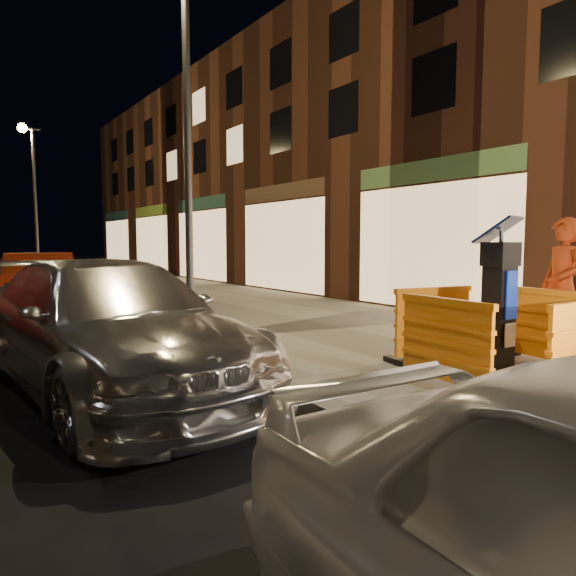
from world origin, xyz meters
TOP-DOWN VIEW (x-y plane):
  - ground_plane at (0.00, 0.00)m, footprint 120.00×120.00m
  - sidewalk at (3.00, 0.00)m, footprint 6.00×60.00m
  - kerb at (0.00, 0.00)m, footprint 0.30×60.00m
  - parking_kiosk at (2.27, -1.20)m, footprint 0.61×0.61m
  - barrier_back at (2.27, -0.25)m, footprint 1.32×0.71m
  - barrier_kerbside at (1.32, -1.20)m, footprint 0.61×1.29m
  - barrier_bldgside at (3.22, -1.20)m, footprint 0.69×1.32m
  - car_silver at (-1.48, 1.35)m, footprint 2.55×5.36m
  - car_red at (-1.05, 9.06)m, footprint 2.18×4.59m
  - man at (3.83, -1.12)m, footprint 0.70×0.82m
  - street_lamp_mid at (0.25, 3.00)m, footprint 0.12×0.12m
  - street_lamp_far at (0.25, 18.00)m, footprint 0.12×0.12m

SIDE VIEW (x-z plane):
  - ground_plane at x=0.00m, z-range 0.00..0.00m
  - car_silver at x=-1.48m, z-range -0.75..0.75m
  - car_red at x=-1.05m, z-range -0.73..0.73m
  - sidewalk at x=3.00m, z-range 0.00..0.15m
  - kerb at x=0.00m, z-range 0.00..0.15m
  - barrier_back at x=2.27m, z-range 0.15..1.13m
  - barrier_kerbside at x=1.32m, z-range 0.15..1.13m
  - barrier_bldgside at x=3.22m, z-range 0.15..1.13m
  - parking_kiosk at x=2.27m, z-range 0.15..1.91m
  - man at x=3.83m, z-range 0.15..2.05m
  - street_lamp_mid at x=0.25m, z-range 0.15..6.15m
  - street_lamp_far at x=0.25m, z-range 0.15..6.15m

